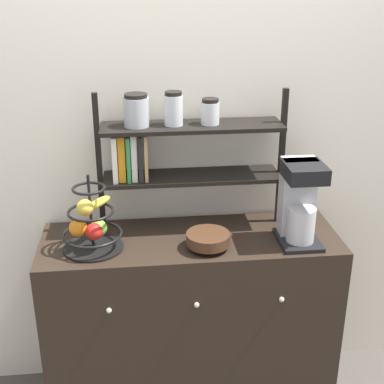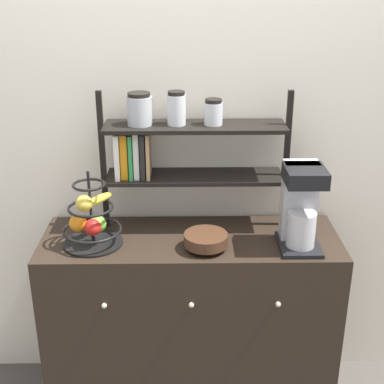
{
  "view_description": "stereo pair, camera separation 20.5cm",
  "coord_description": "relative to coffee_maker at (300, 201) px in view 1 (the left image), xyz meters",
  "views": [
    {
      "loc": [
        -0.23,
        -1.88,
        2.0
      ],
      "look_at": [
        0.01,
        0.22,
        1.12
      ],
      "focal_mm": 50.0,
      "sensor_mm": 36.0,
      "label": 1
    },
    {
      "loc": [
        -0.02,
        -1.89,
        2.0
      ],
      "look_at": [
        0.01,
        0.22,
        1.12
      ],
      "focal_mm": 50.0,
      "sensor_mm": 36.0,
      "label": 2
    }
  ],
  "objects": [
    {
      "name": "wall_back",
      "position": [
        -0.46,
        0.34,
        0.22
      ],
      "size": [
        7.0,
        0.05,
        2.6
      ],
      "primitive_type": "cube",
      "color": "silver",
      "rests_on": "ground_plane"
    },
    {
      "name": "sideboard",
      "position": [
        -0.46,
        0.07,
        -0.63
      ],
      "size": [
        1.33,
        0.47,
        0.9
      ],
      "color": "black",
      "rests_on": "ground_plane"
    },
    {
      "name": "coffee_maker",
      "position": [
        0.0,
        0.0,
        0.0
      ],
      "size": [
        0.17,
        0.22,
        0.36
      ],
      "color": "black",
      "rests_on": "sideboard"
    },
    {
      "name": "fruit_stand",
      "position": [
        -0.89,
        0.01,
        -0.07
      ],
      "size": [
        0.26,
        0.26,
        0.34
      ],
      "color": "black",
      "rests_on": "sideboard"
    },
    {
      "name": "wooden_bowl",
      "position": [
        -0.4,
        -0.04,
        -0.14
      ],
      "size": [
        0.19,
        0.19,
        0.07
      ],
      "color": "#422819",
      "rests_on": "sideboard"
    },
    {
      "name": "shelf_hutch",
      "position": [
        -0.55,
        0.2,
        0.22
      ],
      "size": [
        0.84,
        0.2,
        0.63
      ],
      "color": "black",
      "rests_on": "sideboard"
    }
  ]
}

